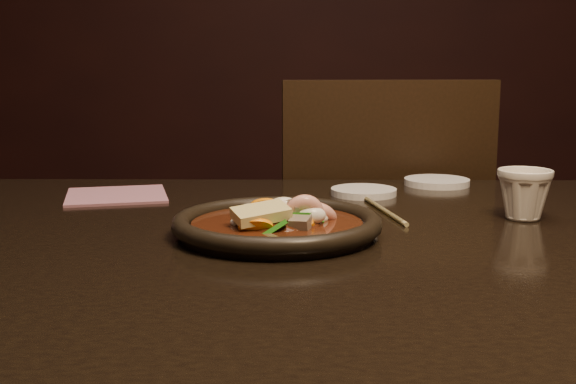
{
  "coord_description": "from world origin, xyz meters",
  "views": [
    {
      "loc": [
        -0.22,
        -0.91,
        0.97
      ],
      "look_at": [
        -0.24,
        0.04,
        0.8
      ],
      "focal_mm": 45.0,
      "sensor_mm": 36.0,
      "label": 1
    }
  ],
  "objects_px": {
    "table": "(468,293)",
    "chair": "(375,274)",
    "plate": "(277,225)",
    "tea_cup": "(524,193)"
  },
  "relations": [
    {
      "from": "chair",
      "to": "tea_cup",
      "type": "relative_size",
      "value": 12.14
    },
    {
      "from": "plate",
      "to": "tea_cup",
      "type": "bearing_deg",
      "value": 16.79
    },
    {
      "from": "plate",
      "to": "tea_cup",
      "type": "relative_size",
      "value": 3.5
    },
    {
      "from": "table",
      "to": "tea_cup",
      "type": "relative_size",
      "value": 20.73
    },
    {
      "from": "table",
      "to": "plate",
      "type": "xyz_separation_m",
      "value": [
        -0.25,
        -0.0,
        0.09
      ]
    },
    {
      "from": "table",
      "to": "plate",
      "type": "relative_size",
      "value": 5.92
    },
    {
      "from": "chair",
      "to": "plate",
      "type": "bearing_deg",
      "value": 68.38
    },
    {
      "from": "chair",
      "to": "tea_cup",
      "type": "height_order",
      "value": "chair"
    },
    {
      "from": "table",
      "to": "plate",
      "type": "bearing_deg",
      "value": -179.08
    },
    {
      "from": "table",
      "to": "chair",
      "type": "xyz_separation_m",
      "value": [
        -0.05,
        0.63,
        -0.16
      ]
    }
  ]
}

